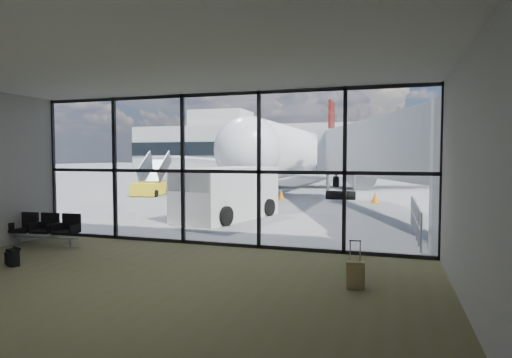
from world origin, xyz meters
The scene contains 21 objects.
ground centered at (0.00, 40.00, 0.00)m, with size 220.00×220.00×0.00m, color slate.
lounge_shell centered at (0.00, -4.80, 2.65)m, with size 12.02×8.01×4.51m.
glass_curtain_wall centered at (0.00, 0.00, 2.25)m, with size 12.10×0.12×4.50m.
jet_bridge centered at (4.90, 7.07, 2.76)m, with size 8.00×16.50×4.33m.
apron_railing centered at (5.60, 3.50, 0.72)m, with size 0.06×5.46×1.11m.
far_terminal centered at (-0.59, 61.97, 4.21)m, with size 80.00×12.20×11.00m.
tree_0 centered at (-45.00, 72.00, 4.63)m, with size 4.95×4.95×7.12m.
tree_1 centered at (-39.00, 72.00, 5.25)m, with size 5.61×5.61×8.07m.
tree_2 centered at (-33.00, 72.00, 5.88)m, with size 6.27×6.27×9.03m.
tree_3 centered at (-27.00, 72.00, 4.63)m, with size 4.95×4.95×7.12m.
tree_4 centered at (-21.00, 72.00, 5.25)m, with size 5.61×5.61×8.07m.
tree_5 centered at (-15.00, 72.00, 5.88)m, with size 6.27×6.27×9.03m.
seating_row centered at (-5.01, -1.39, 0.52)m, with size 2.12×0.77×0.94m.
backpack centered at (-3.86, -3.70, 0.22)m, with size 0.35×0.35×0.46m.
suitcase centered at (4.13, -3.04, 0.29)m, with size 0.38×0.30×0.96m.
airliner centered at (-2.47, 26.77, 2.94)m, with size 32.34×37.40×9.64m.
service_van centered at (-1.87, 5.16, 1.12)m, with size 3.39×5.39×2.17m.
belt_loader centered at (-8.06, 18.26, 0.61)m, with size 1.95×4.11×1.82m.
mobile_stairs centered at (-10.83, 14.04, 0.58)m, with size 2.20×3.62×2.41m.
traffic_cone_a centered at (-1.54, 13.64, 0.30)m, with size 0.45×0.45×0.64m.
traffic_cone_b centered at (4.00, 13.41, 0.31)m, with size 0.46×0.46×0.66m.
Camera 1 is at (4.74, -11.62, 2.64)m, focal length 30.00 mm.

